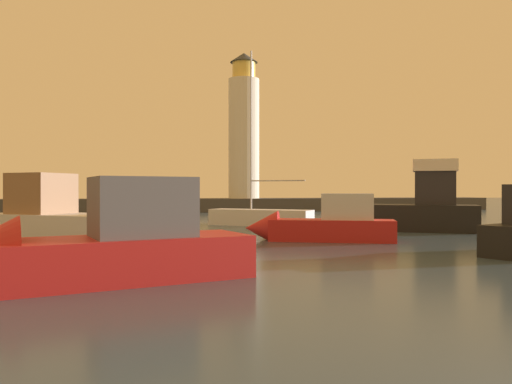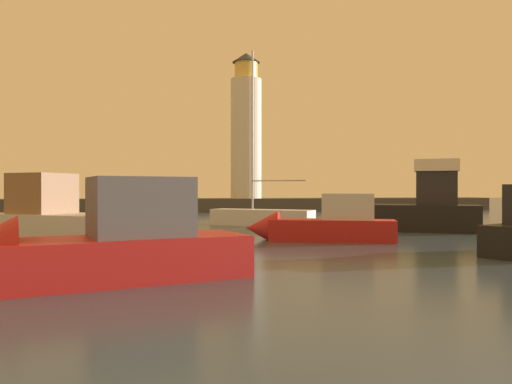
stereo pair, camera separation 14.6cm
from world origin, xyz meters
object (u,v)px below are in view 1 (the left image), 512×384
Objects in this scene: motorboat_3 at (87,249)px; lighthouse at (244,130)px; motorboat_4 at (317,225)px; motorboat_5 at (394,211)px; sailboat_moored at (261,216)px; motorboat_2 at (84,224)px.

lighthouse is at bearing 73.24° from motorboat_3.
motorboat_5 is (6.57, 4.84, 0.43)m from motorboat_4.
motorboat_5 is at bearing 40.92° from motorboat_3.
sailboat_moored is at bearing 64.73° from motorboat_3.
motorboat_2 is at bearing 96.22° from motorboat_3.
motorboat_4 is 10.48m from sailboat_moored.
lighthouse is 24.64m from sailboat_moored.
motorboat_3 is 0.70× the size of sailboat_moored.
motorboat_4 is 8.17m from motorboat_5.
sailboat_moored is at bearing 46.74° from motorboat_2.
motorboat_2 is at bearing -178.21° from motorboat_4.
motorboat_3 is 13.07m from motorboat_4.
motorboat_4 is at bearing 43.78° from motorboat_3.
motorboat_5 reaches higher than motorboat_2.
motorboat_3 reaches higher than motorboat_4.
motorboat_5 is at bearing 16.92° from motorboat_2.
sailboat_moored is at bearing 91.20° from motorboat_4.
motorboat_4 is (9.44, 9.04, -0.15)m from motorboat_3.
motorboat_4 is at bearing -88.80° from sailboat_moored.
motorboat_2 is at bearing -163.08° from motorboat_5.
motorboat_3 is at bearing -106.76° from lighthouse.
motorboat_5 is at bearing -39.73° from sailboat_moored.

